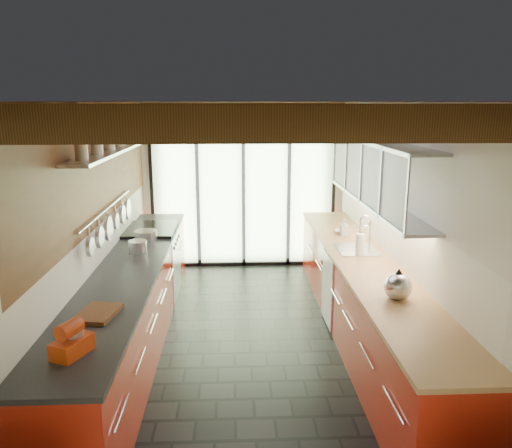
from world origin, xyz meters
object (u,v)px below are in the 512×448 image
at_px(paper_towel, 360,244).
at_px(bowl, 342,232).
at_px(soap_bottle, 344,227).
at_px(stand_mixer, 72,341).
at_px(kettle, 398,285).

bearing_deg(paper_towel, bowl, 90.00).
height_order(soap_bottle, bowl, soap_bottle).
distance_m(soap_bottle, bowl, 0.12).
distance_m(stand_mixer, kettle, 2.69).
relative_size(stand_mixer, kettle, 0.94).
distance_m(stand_mixer, soap_bottle, 3.97).
bearing_deg(bowl, stand_mixer, -128.97).
distance_m(kettle, paper_towel, 1.33).
bearing_deg(kettle, paper_towel, 90.00).
distance_m(kettle, bowl, 2.26).
xyz_separation_m(soap_bottle, bowl, (0.00, 0.09, -0.08)).
xyz_separation_m(kettle, paper_towel, (0.00, 1.33, -0.01)).
relative_size(stand_mixer, paper_towel, 1.14).
bearing_deg(soap_bottle, paper_towel, -90.00).
relative_size(soap_bottle, bowl, 1.08).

